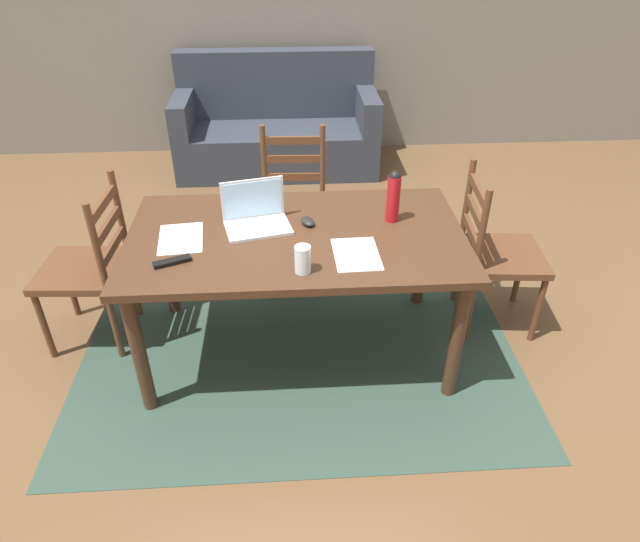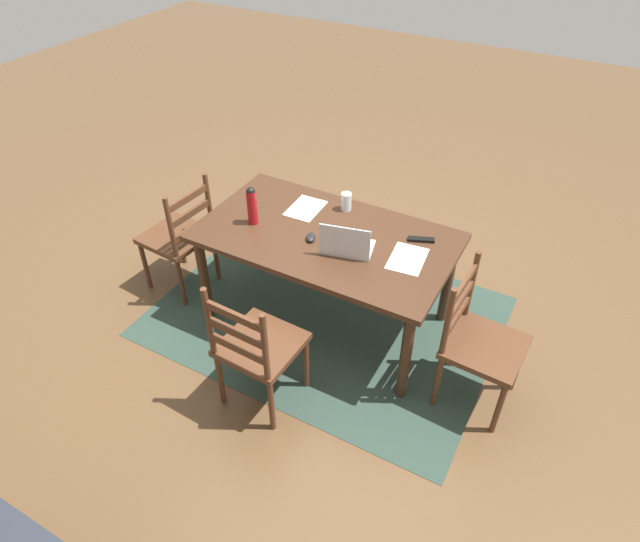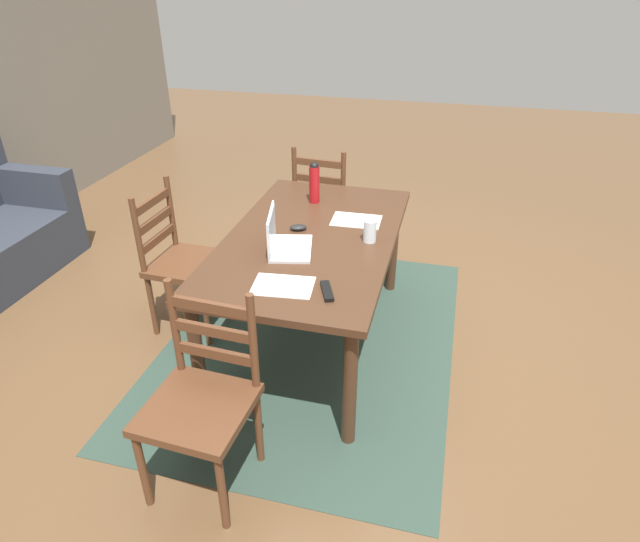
# 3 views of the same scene
# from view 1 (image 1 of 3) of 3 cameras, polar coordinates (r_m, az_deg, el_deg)

# --- Properties ---
(ground_plane) EXTENTS (14.00, 14.00, 0.00)m
(ground_plane) POSITION_cam_1_polar(r_m,az_deg,el_deg) (3.24, -2.13, -7.69)
(ground_plane) COLOR brown
(area_rug) EXTENTS (2.41, 1.77, 0.01)m
(area_rug) POSITION_cam_1_polar(r_m,az_deg,el_deg) (3.24, -2.13, -7.65)
(area_rug) COLOR #2D4238
(area_rug) RESTS_ON ground
(wall_back) EXTENTS (8.00, 0.12, 2.70)m
(wall_back) POSITION_cam_1_polar(r_m,az_deg,el_deg) (5.60, -3.56, 25.56)
(wall_back) COLOR slate
(wall_back) RESTS_ON ground
(dining_table) EXTENTS (1.68, 0.95, 0.74)m
(dining_table) POSITION_cam_1_polar(r_m,az_deg,el_deg) (2.85, -2.40, 2.28)
(dining_table) COLOR #422819
(dining_table) RESTS_ON ground
(chair_far_head) EXTENTS (0.46, 0.46, 0.95)m
(chair_far_head) POSITION_cam_1_polar(r_m,az_deg,el_deg) (3.68, -2.67, 6.56)
(chair_far_head) COLOR #56331E
(chair_far_head) RESTS_ON ground
(chair_right_far) EXTENTS (0.48, 0.48, 0.95)m
(chair_right_far) POSITION_cam_1_polar(r_m,az_deg,el_deg) (3.33, 17.41, 1.68)
(chair_right_far) COLOR #56331E
(chair_right_far) RESTS_ON ground
(chair_left_far) EXTENTS (0.46, 0.46, 0.95)m
(chair_left_far) POSITION_cam_1_polar(r_m,az_deg,el_deg) (3.30, -22.40, 0.28)
(chair_left_far) COLOR #56331E
(chair_left_far) RESTS_ON ground
(couch) EXTENTS (1.80, 0.80, 1.00)m
(couch) POSITION_cam_1_polar(r_m,az_deg,el_deg) (5.38, -4.38, 14.24)
(couch) COLOR #2D333D
(couch) RESTS_ON ground
(laptop) EXTENTS (0.36, 0.29, 0.23)m
(laptop) POSITION_cam_1_polar(r_m,az_deg,el_deg) (2.87, -6.54, 5.68)
(laptop) COLOR silver
(laptop) RESTS_ON dining_table
(water_bottle) EXTENTS (0.07, 0.07, 0.27)m
(water_bottle) POSITION_cam_1_polar(r_m,az_deg,el_deg) (2.89, 7.46, 7.61)
(water_bottle) COLOR #A81419
(water_bottle) RESTS_ON dining_table
(drinking_glass) EXTENTS (0.07, 0.07, 0.13)m
(drinking_glass) POSITION_cam_1_polar(r_m,az_deg,el_deg) (2.48, -1.76, 1.20)
(drinking_glass) COLOR silver
(drinking_glass) RESTS_ON dining_table
(computer_mouse) EXTENTS (0.09, 0.12, 0.03)m
(computer_mouse) POSITION_cam_1_polar(r_m,az_deg,el_deg) (2.88, -1.27, 5.05)
(computer_mouse) COLOR black
(computer_mouse) RESTS_ON dining_table
(tv_remote) EXTENTS (0.17, 0.10, 0.02)m
(tv_remote) POSITION_cam_1_polar(r_m,az_deg,el_deg) (2.65, -14.76, 0.92)
(tv_remote) COLOR black
(tv_remote) RESTS_ON dining_table
(paper_stack_left) EXTENTS (0.24, 0.32, 0.00)m
(paper_stack_left) POSITION_cam_1_polar(r_m,az_deg,el_deg) (2.84, -13.94, 3.22)
(paper_stack_left) COLOR white
(paper_stack_left) RESTS_ON dining_table
(paper_stack_right) EXTENTS (0.22, 0.30, 0.00)m
(paper_stack_right) POSITION_cam_1_polar(r_m,az_deg,el_deg) (2.64, 3.71, 1.72)
(paper_stack_right) COLOR white
(paper_stack_right) RESTS_ON dining_table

